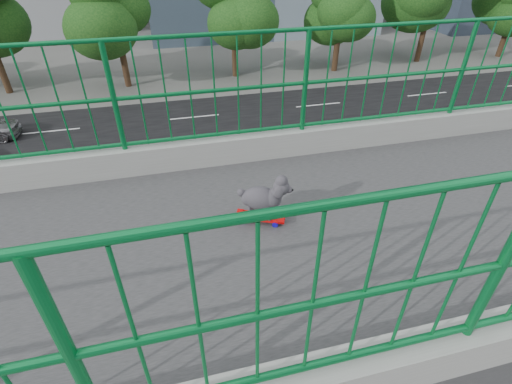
{
  "coord_description": "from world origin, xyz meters",
  "views": [
    {
      "loc": [
        2.38,
        -1.5,
        9.2
      ],
      "look_at": [
        -0.59,
        -0.76,
        7.07
      ],
      "focal_mm": 26.27,
      "sensor_mm": 36.0,
      "label": 1
    }
  ],
  "objects_px": {
    "car_0": "(249,255)",
    "car_2": "(502,124)",
    "skateboard": "(260,217)",
    "poodle": "(263,197)",
    "car_1": "(65,224)",
    "car_7": "(408,135)"
  },
  "relations": [
    {
      "from": "car_0",
      "to": "car_2",
      "type": "height_order",
      "value": "car_0"
    },
    {
      "from": "skateboard",
      "to": "car_0",
      "type": "bearing_deg",
      "value": -168.01
    },
    {
      "from": "car_0",
      "to": "car_2",
      "type": "distance_m",
      "value": 16.7
    },
    {
      "from": "poodle",
      "to": "car_0",
      "type": "xyz_separation_m",
      "value": [
        -5.79,
        1.16,
        -6.49
      ]
    },
    {
      "from": "skateboard",
      "to": "car_2",
      "type": "xyz_separation_m",
      "value": [
        -12.18,
        16.6,
        -6.33
      ]
    },
    {
      "from": "car_0",
      "to": "car_2",
      "type": "relative_size",
      "value": 0.9
    },
    {
      "from": "car_1",
      "to": "car_0",
      "type": "bearing_deg",
      "value": 61.85
    },
    {
      "from": "skateboard",
      "to": "car_0",
      "type": "xyz_separation_m",
      "value": [
        -5.78,
        1.18,
        -6.25
      ]
    },
    {
      "from": "car_0",
      "to": "car_2",
      "type": "bearing_deg",
      "value": 112.54
    },
    {
      "from": "car_2",
      "to": "car_7",
      "type": "bearing_deg",
      "value": 90.0
    },
    {
      "from": "skateboard",
      "to": "car_1",
      "type": "xyz_separation_m",
      "value": [
        -8.98,
        -4.8,
        -6.34
      ]
    },
    {
      "from": "car_1",
      "to": "car_2",
      "type": "height_order",
      "value": "car_2"
    },
    {
      "from": "car_1",
      "to": "car_7",
      "type": "bearing_deg",
      "value": 101.49
    },
    {
      "from": "car_0",
      "to": "skateboard",
      "type": "bearing_deg",
      "value": -11.56
    },
    {
      "from": "car_2",
      "to": "car_7",
      "type": "xyz_separation_m",
      "value": [
        0.0,
        -5.66,
        0.06
      ]
    },
    {
      "from": "skateboard",
      "to": "car_7",
      "type": "bearing_deg",
      "value": 161.61
    },
    {
      "from": "skateboard",
      "to": "car_0",
      "type": "relative_size",
      "value": 0.1
    },
    {
      "from": "skateboard",
      "to": "car_2",
      "type": "bearing_deg",
      "value": 149.81
    },
    {
      "from": "poodle",
      "to": "car_1",
      "type": "relative_size",
      "value": 0.11
    },
    {
      "from": "car_0",
      "to": "car_2",
      "type": "xyz_separation_m",
      "value": [
        -6.4,
        15.42,
        -0.08
      ]
    },
    {
      "from": "skateboard",
      "to": "poodle",
      "type": "xyz_separation_m",
      "value": [
        0.01,
        0.02,
        0.24
      ]
    },
    {
      "from": "poodle",
      "to": "car_7",
      "type": "relative_size",
      "value": 0.09
    }
  ]
}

